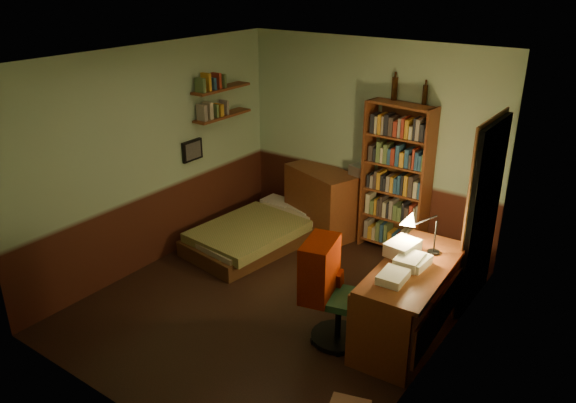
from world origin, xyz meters
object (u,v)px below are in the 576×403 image
Objects in this scene: desk_lamp at (436,227)px; mini_stereo at (360,170)px; office_chair at (339,298)px; bed at (257,225)px; desk at (412,302)px; dresser at (321,202)px; bookshelf at (396,180)px.

mini_stereo is at bearing 148.28° from desk_lamp.
mini_stereo is 0.25× the size of office_chair.
bed is 3.20× the size of desk_lamp.
bed is 1.89× the size of office_chair.
mini_stereo is 2.32m from office_chair.
desk is (2.45, -0.69, 0.13)m from bed.
dresser is at bearing 139.90° from desk.
mini_stereo is at bearing 33.47° from dresser.
dresser is at bearing 112.45° from office_chair.
mini_stereo is at bearing 100.37° from office_chair.
mini_stereo is at bearing 129.37° from desk.
mini_stereo reaches higher than bed.
mini_stereo is 0.13× the size of bookshelf.
bookshelf is (0.52, -0.04, -0.01)m from mini_stereo.
desk is (1.48, -1.61, -0.57)m from mini_stereo.
desk_lamp is 1.15m from office_chair.
dresser is 0.53× the size of bookshelf.
office_chair is (-0.58, -0.80, -0.59)m from desk_lamp.
dresser is 1.14m from bookshelf.
desk_lamp is 0.59× the size of office_chair.
bookshelf reaches higher than bed.
dresser is 4.16× the size of mini_stereo.
office_chair is at bearing -23.19° from bed.
dresser is at bearing 158.61° from desk_lamp.
desk is at bearing -33.00° from mini_stereo.
bookshelf is at bearing 87.59° from office_chair.
office_chair is (0.42, -2.03, -0.47)m from bookshelf.
mini_stereo is 1.98m from desk_lamp.
office_chair is at bearing -117.79° from desk_lamp.
bed is 1.86m from bookshelf.
mini_stereo reaches higher than office_chair.
office_chair reaches higher than bed.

